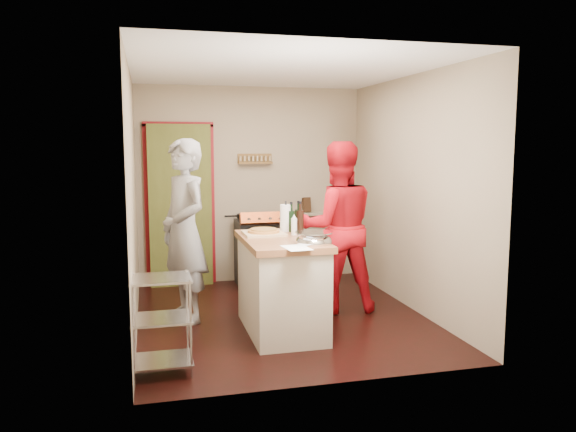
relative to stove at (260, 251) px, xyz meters
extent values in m
plane|color=black|center=(-0.05, -1.42, -0.45)|extent=(3.50, 3.50, 0.00)
cube|color=gray|center=(-0.05, 0.33, 0.85)|extent=(3.00, 0.04, 2.60)
cube|color=#565B23|center=(-1.00, 0.38, 0.60)|extent=(0.80, 0.40, 2.10)
cube|color=maroon|center=(-1.42, 0.31, 0.60)|extent=(0.06, 0.06, 2.10)
cube|color=maroon|center=(-0.58, 0.31, 0.60)|extent=(0.06, 0.06, 2.10)
cube|color=maroon|center=(-1.00, 0.31, 1.65)|extent=(0.90, 0.06, 0.06)
cube|color=brown|center=(0.00, 0.28, 1.15)|extent=(0.46, 0.09, 0.03)
cube|color=brown|center=(0.00, 0.32, 1.21)|extent=(0.46, 0.02, 0.12)
cube|color=olive|center=(0.00, 0.28, 1.21)|extent=(0.42, 0.04, 0.07)
cube|color=gray|center=(0.90, 0.23, 0.45)|extent=(0.80, 0.18, 0.04)
cube|color=black|center=(0.70, 0.23, 0.57)|extent=(0.10, 0.14, 0.22)
cube|color=gray|center=(-1.55, -1.42, 0.85)|extent=(0.04, 3.50, 2.60)
cube|color=gray|center=(1.45, -1.42, 0.85)|extent=(0.04, 3.50, 2.60)
cube|color=white|center=(-0.05, -1.42, 2.16)|extent=(3.00, 3.50, 0.02)
cube|color=black|center=(0.00, 0.01, -0.05)|extent=(0.60, 0.55, 0.80)
cube|color=black|center=(0.00, 0.01, 0.38)|extent=(0.60, 0.55, 0.06)
cube|color=#993D16|center=(0.00, -0.27, 0.47)|extent=(0.60, 0.15, 0.17)
cylinder|color=black|center=(-0.15, 0.14, 0.46)|extent=(0.26, 0.26, 0.05)
cylinder|color=silver|center=(-1.55, -2.80, -0.05)|extent=(0.02, 0.02, 0.80)
cylinder|color=silver|center=(-1.11, -2.80, -0.05)|extent=(0.02, 0.02, 0.80)
cylinder|color=silver|center=(-1.55, -2.44, -0.05)|extent=(0.02, 0.02, 0.80)
cylinder|color=silver|center=(-1.11, -2.44, -0.05)|extent=(0.02, 0.02, 0.80)
cube|color=silver|center=(-1.33, -2.62, -0.35)|extent=(0.48, 0.40, 0.02)
cube|color=silver|center=(-1.33, -2.62, 0.00)|extent=(0.48, 0.40, 0.02)
cube|color=silver|center=(-1.33, -2.62, 0.33)|extent=(0.48, 0.40, 0.02)
cube|color=beige|center=(-0.15, -1.87, -0.01)|extent=(0.67, 1.18, 0.88)
cube|color=brown|center=(-0.15, -1.87, 0.46)|extent=(0.73, 1.24, 0.06)
cube|color=#D7B183|center=(-0.28, -1.64, 0.50)|extent=(0.40, 0.40, 0.02)
cylinder|color=gold|center=(-0.28, -1.64, 0.53)|extent=(0.32, 0.32, 0.02)
ellipsoid|color=silver|center=(0.06, -2.26, 0.54)|extent=(0.35, 0.35, 0.11)
cylinder|color=white|center=(-0.01, -1.48, 0.63)|extent=(0.12, 0.12, 0.28)
cylinder|color=silver|center=(0.01, -1.73, 0.57)|extent=(0.06, 0.06, 0.17)
cube|color=white|center=(-0.15, -2.43, 0.49)|extent=(0.24, 0.32, 0.00)
cylinder|color=black|center=(0.14, -1.43, 0.64)|extent=(0.08, 0.08, 0.31)
cylinder|color=black|center=(0.14, -1.49, 0.64)|extent=(0.08, 0.08, 0.31)
cylinder|color=black|center=(0.04, -1.52, 0.64)|extent=(0.08, 0.08, 0.31)
imported|color=#B9B9BE|center=(-1.05, -1.28, 0.50)|extent=(0.69, 0.82, 1.90)
imported|color=#B60C15|center=(0.61, -1.31, 0.49)|extent=(0.96, 0.77, 1.88)
camera|label=1|loc=(-1.41, -7.11, 1.39)|focal=35.00mm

